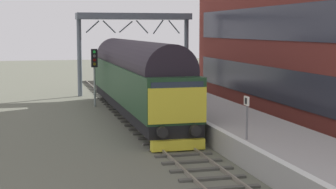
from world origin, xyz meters
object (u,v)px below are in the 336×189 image
object	(u,v)px
platform_number_sign	(247,111)
diesel_locomotive	(136,76)
waiting_passenger	(185,86)
signal_post_near	(94,69)

from	to	relation	value
platform_number_sign	diesel_locomotive	bearing A→B (deg)	99.02
platform_number_sign	waiting_passenger	world-z (taller)	platform_number_sign
diesel_locomotive	waiting_passenger	distance (m)	3.09
platform_number_sign	waiting_passenger	size ratio (longest dim) A/B	1.05
signal_post_near	waiting_passenger	world-z (taller)	signal_post_near
signal_post_near	platform_number_sign	xyz separation A→B (m)	(3.92, -17.67, -0.47)
diesel_locomotive	signal_post_near	distance (m)	5.44
diesel_locomotive	waiting_passenger	xyz separation A→B (m)	(2.70, -1.41, -0.50)
waiting_passenger	diesel_locomotive	bearing A→B (deg)	54.52
signal_post_near	platform_number_sign	size ratio (longest dim) A/B	2.33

